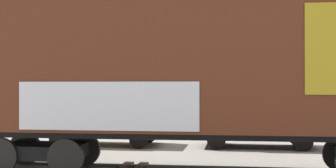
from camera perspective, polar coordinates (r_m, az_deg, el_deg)
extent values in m
cube|color=#4C4742|center=(12.50, 4.93, -10.23)|extent=(59.93, 3.06, 0.08)
cube|color=#5B2B19|center=(11.61, 4.77, 3.23)|extent=(13.53, 3.57, 3.56)
cube|color=silver|center=(10.47, -7.53, -2.72)|extent=(4.15, 0.23, 1.10)
cube|color=black|center=(11.65, 4.78, -6.04)|extent=(13.20, 2.24, 0.20)
cube|color=black|center=(12.64, -15.06, -7.95)|extent=(2.16, 1.41, 0.36)
cylinder|color=black|center=(12.36, -20.04, -8.35)|extent=(0.92, 0.17, 0.92)
cylinder|color=black|center=(13.64, -17.22, -7.59)|extent=(0.92, 0.17, 0.92)
cylinder|color=black|center=(11.68, -12.53, -8.84)|extent=(0.92, 0.17, 0.92)
cylinder|color=black|center=(13.03, -10.35, -7.94)|extent=(0.92, 0.17, 0.92)
cube|color=silver|center=(83.07, 10.35, 1.83)|extent=(150.27, 33.75, 10.49)
cube|color=brown|center=(77.91, -9.14, 7.10)|extent=(7.02, 4.83, 3.41)
cube|color=#9E9384|center=(74.22, 18.36, 6.98)|extent=(6.86, 4.65, 2.14)
cone|color=#193D23|center=(73.34, 8.30, 7.86)|extent=(2.09, 2.09, 4.18)
cube|color=#9E8966|center=(17.57, -7.76, -5.17)|extent=(4.42, 2.01, 0.76)
cube|color=#2D333D|center=(17.61, -8.72, -2.82)|extent=(1.92, 1.75, 0.68)
cylinder|color=black|center=(18.12, -2.41, -6.23)|extent=(0.65, 0.24, 0.64)
cylinder|color=black|center=(16.37, -3.63, -6.87)|extent=(0.65, 0.24, 0.64)
cylinder|color=black|center=(18.91, -11.33, -5.97)|extent=(0.65, 0.24, 0.64)
cylinder|color=black|center=(17.24, -13.39, -6.53)|extent=(0.65, 0.24, 0.64)
cube|color=black|center=(17.06, 11.04, -5.42)|extent=(4.36, 2.03, 0.70)
cube|color=#2D333D|center=(17.00, 10.57, -3.05)|extent=(2.05, 1.76, 0.71)
cylinder|color=black|center=(18.11, 15.55, -6.22)|extent=(0.65, 0.24, 0.64)
cylinder|color=black|center=(16.35, 16.36, -6.87)|extent=(0.65, 0.24, 0.64)
cylinder|color=black|center=(17.97, 6.21, -6.28)|extent=(0.65, 0.24, 0.64)
cylinder|color=black|center=(16.20, 5.99, -6.94)|extent=(0.65, 0.24, 0.64)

